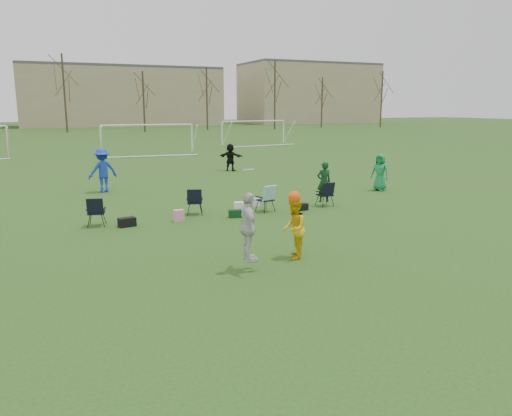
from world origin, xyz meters
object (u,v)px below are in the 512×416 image
fielder_green_far (380,172)px  fielder_black (230,157)px  center_contest (274,227)px  goal_right (254,126)px  fielder_blue (103,170)px  goal_mid (147,131)px

fielder_green_far → fielder_black: (-3.85, 9.56, -0.03)m
center_contest → goal_right: center_contest is taller
goal_right → fielder_black: bearing=-125.3°
goal_right → fielder_blue: bearing=-135.1°
goal_mid → fielder_black: bearing=-74.8°
fielder_black → center_contest: (-5.51, -17.60, 0.11)m
fielder_blue → center_contest: (2.57, -12.75, -0.07)m
fielder_blue → fielder_green_far: fielder_blue is taller
fielder_blue → goal_mid: goal_mid is taller
fielder_blue → goal_right: 29.25m
fielder_blue → fielder_green_far: size_ratio=1.18×
fielder_black → goal_right: (9.54, 18.47, 1.09)m
center_contest → fielder_blue: bearing=101.4°
fielder_blue → fielder_black: size_ratio=1.22×
fielder_black → center_contest: 18.44m
fielder_black → goal_right: size_ratio=0.23×
fielder_green_far → fielder_black: 10.31m
fielder_blue → center_contest: center_contest is taller
fielder_blue → center_contest: size_ratio=0.81×
fielder_blue → center_contest: 13.00m
goal_mid → fielder_blue: bearing=-104.0°
fielder_black → goal_mid: bearing=-35.8°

